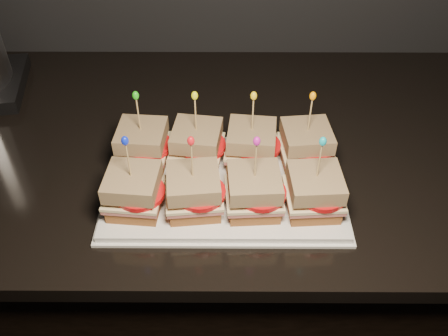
{
  "coord_description": "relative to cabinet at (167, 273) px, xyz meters",
  "views": [
    {
      "loc": [
        -0.32,
        0.82,
        1.6
      ],
      "look_at": [
        -0.32,
        1.49,
        0.98
      ],
      "focal_mm": 40.0,
      "sensor_mm": 36.0,
      "label": 1
    }
  ],
  "objects": [
    {
      "name": "sandwich_7_pick",
      "position": [
        0.31,
        -0.21,
        0.6
      ],
      "size": [
        0.0,
        0.0,
        0.09
      ],
      "primitive_type": "cylinder",
      "color": "tan",
      "rests_on": "sandwich_7_bread_top"
    },
    {
      "name": "sandwich_0_bread_top",
      "position": [
        0.0,
        -0.09,
        0.56
      ],
      "size": [
        0.1,
        0.1,
        0.03
      ],
      "primitive_type": "cube",
      "rotation": [
        0.0,
        0.0,
        -0.08
      ],
      "color": "#54300E",
      "rests_on": "sandwich_0_tomato"
    },
    {
      "name": "sandwich_4_frill",
      "position": [
        0.0,
        -0.21,
        0.65
      ],
      "size": [
        0.01,
        0.01,
        0.02
      ],
      "primitive_type": "ellipsoid",
      "color": "#0D22D8",
      "rests_on": "sandwich_4_pick"
    },
    {
      "name": "cabinet",
      "position": [
        0.0,
        0.0,
        0.0
      ],
      "size": [
        2.62,
        0.71,
        0.89
      ],
      "primitive_type": "cube",
      "color": "black",
      "rests_on": "ground"
    },
    {
      "name": "sandwich_2_cheese",
      "position": [
        0.21,
        -0.09,
        0.53
      ],
      "size": [
        0.11,
        0.1,
        0.01
      ],
      "primitive_type": "cube",
      "rotation": [
        0.0,
        0.0,
        -0.1
      ],
      "color": "beige",
      "rests_on": "sandwich_2_ham"
    },
    {
      "name": "sandwich_6_frill",
      "position": [
        0.21,
        -0.21,
        0.65
      ],
      "size": [
        0.01,
        0.01,
        0.02
      ],
      "primitive_type": "ellipsoid",
      "color": "#C31AA3",
      "rests_on": "sandwich_6_pick"
    },
    {
      "name": "sandwich_5_cheese",
      "position": [
        0.11,
        -0.21,
        0.53
      ],
      "size": [
        0.11,
        0.1,
        0.01
      ],
      "primitive_type": "cube",
      "rotation": [
        0.0,
        0.0,
        0.1
      ],
      "color": "beige",
      "rests_on": "sandwich_5_ham"
    },
    {
      "name": "sandwich_3_ham",
      "position": [
        0.31,
        -0.09,
        0.52
      ],
      "size": [
        0.1,
        0.1,
        0.01
      ],
      "primitive_type": "cube",
      "rotation": [
        0.0,
        0.0,
        0.1
      ],
      "color": "#B35B50",
      "rests_on": "sandwich_3_bread_bot"
    },
    {
      "name": "sandwich_0_frill",
      "position": [
        0.0,
        -0.09,
        0.65
      ],
      "size": [
        0.01,
        0.01,
        0.02
      ],
      "primitive_type": "ellipsoid",
      "color": "#1DBB12",
      "rests_on": "sandwich_0_pick"
    },
    {
      "name": "sandwich_6_bread_bot",
      "position": [
        0.21,
        -0.21,
        0.51
      ],
      "size": [
        0.09,
        0.09,
        0.02
      ],
      "primitive_type": "cube",
      "rotation": [
        0.0,
        0.0,
        0.06
      ],
      "color": "brown",
      "rests_on": "platter"
    },
    {
      "name": "sandwich_0_tomato",
      "position": [
        0.01,
        -0.09,
        0.54
      ],
      "size": [
        0.09,
        0.09,
        0.01
      ],
      "primitive_type": "cylinder",
      "color": "red",
      "rests_on": "sandwich_0_cheese"
    },
    {
      "name": "sandwich_3_pick",
      "position": [
        0.31,
        -0.09,
        0.6
      ],
      "size": [
        0.0,
        0.0,
        0.09
      ],
      "primitive_type": "cylinder",
      "color": "tan",
      "rests_on": "sandwich_3_bread_top"
    },
    {
      "name": "sandwich_4_bread_top",
      "position": [
        0.0,
        -0.21,
        0.56
      ],
      "size": [
        0.1,
        0.1,
        0.03
      ],
      "primitive_type": "cube",
      "rotation": [
        0.0,
        0.0,
        -0.09
      ],
      "color": "#54300E",
      "rests_on": "sandwich_4_tomato"
    },
    {
      "name": "platter_rim",
      "position": [
        0.16,
        -0.15,
        0.48
      ],
      "size": [
        0.45,
        0.28,
        0.01
      ],
      "primitive_type": "cube",
      "color": "white",
      "rests_on": "granite_slab"
    },
    {
      "name": "sandwich_1_pick",
      "position": [
        0.11,
        -0.09,
        0.6
      ],
      "size": [
        0.0,
        0.0,
        0.09
      ],
      "primitive_type": "cylinder",
      "color": "tan",
      "rests_on": "sandwich_1_bread_top"
    },
    {
      "name": "sandwich_7_frill",
      "position": [
        0.31,
        -0.21,
        0.65
      ],
      "size": [
        0.01,
        0.01,
        0.02
      ],
      "primitive_type": "ellipsoid",
      "color": "#12A6B2",
      "rests_on": "sandwich_7_pick"
    },
    {
      "name": "sandwich_1_cheese",
      "position": [
        0.11,
        -0.09,
        0.53
      ],
      "size": [
        0.11,
        0.11,
        0.01
      ],
      "primitive_type": "cube",
      "rotation": [
        0.0,
        0.0,
        -0.13
      ],
      "color": "beige",
      "rests_on": "sandwich_1_ham"
    },
    {
      "name": "sandwich_7_cheese",
      "position": [
        0.31,
        -0.21,
        0.53
      ],
      "size": [
        0.1,
        0.1,
        0.01
      ],
      "primitive_type": "cube",
      "rotation": [
        0.0,
        0.0,
        0.06
      ],
      "color": "beige",
      "rests_on": "sandwich_7_ham"
    },
    {
      "name": "sandwich_6_cheese",
      "position": [
        0.21,
        -0.21,
        0.53
      ],
      "size": [
        0.1,
        0.1,
        0.01
      ],
      "primitive_type": "cube",
      "rotation": [
        0.0,
        0.0,
        0.06
      ],
      "color": "beige",
      "rests_on": "sandwich_6_ham"
    },
    {
      "name": "sandwich_6_tomato",
      "position": [
        0.22,
        -0.22,
        0.54
      ],
      "size": [
        0.09,
        0.09,
        0.01
      ],
      "primitive_type": "cylinder",
      "color": "red",
      "rests_on": "sandwich_6_cheese"
    },
    {
      "name": "sandwich_4_bread_bot",
      "position": [
        0.0,
        -0.21,
        0.51
      ],
      "size": [
        0.09,
        0.09,
        0.02
      ],
      "primitive_type": "cube",
      "rotation": [
        0.0,
        0.0,
        -0.09
      ],
      "color": "brown",
      "rests_on": "platter"
    },
    {
      "name": "sandwich_7_ham",
      "position": [
        0.31,
        -0.21,
        0.52
      ],
      "size": [
        0.1,
        0.1,
        0.01
      ],
      "primitive_type": "cube",
      "rotation": [
        0.0,
        0.0,
        0.06
      ],
      "color": "#B35B50",
      "rests_on": "sandwich_7_bread_bot"
    },
    {
      "name": "sandwich_6_pick",
      "position": [
        0.21,
        -0.21,
        0.6
      ],
      "size": [
        0.0,
        0.0,
        0.09
      ],
      "primitive_type": "cylinder",
      "color": "tan",
      "rests_on": "sandwich_6_bread_top"
    },
    {
      "name": "sandwich_2_frill",
      "position": [
        0.21,
        -0.09,
        0.65
      ],
      "size": [
        0.01,
        0.01,
        0.02
      ],
      "primitive_type": "ellipsoid",
      "color": "yellow",
      "rests_on": "sandwich_2_pick"
    },
    {
      "name": "platter",
      "position": [
        0.16,
        -0.15,
        0.49
      ],
      "size": [
        0.43,
        0.27,
        0.02
      ],
      "primitive_type": "cube",
      "color": "white",
      "rests_on": "granite_slab"
    },
    {
      "name": "sandwich_1_frill",
      "position": [
        0.11,
        -0.09,
        0.65
      ],
      "size": [
        0.01,
        0.01,
        0.02
      ],
      "primitive_type": "ellipsoid",
      "color": "#E9F111",
      "rests_on": "sandwich_1_pick"
    },
    {
      "name": "sandwich_7_tomato",
      "position": [
        0.33,
        -0.22,
        0.54
      ],
      "size": [
        0.09,
        0.09,
        0.01
      ],
      "primitive_type": "cylinder",
      "color": "red",
      "rests_on": "sandwich_7_cheese"
    },
    {
      "name": "sandwich_7_bread_bot",
      "position": [
        0.31,
        -0.21,
        0.51
      ],
      "size": [
        0.09,
        0.09,
        0.02
      ],
      "primitive_type": "cube",
      "rotation": [
        0.0,
        0.0,
        0.06
      ],
      "color": "brown",
      "rests_on": "platter"
    },
    {
      "name": "sandwich_4_tomato",
      "position": [
        0.01,
        -0.22,
        0.54
      ],
      "size": [
        0.09,
        0.09,
        0.01
      ],
      "primitive_type": "cylinder",
      "color": "red",
      "rests_on": "sandwich_4_cheese"
    },
    {
      "name": "sandwich_5_pick",
      "position": [
        0.11,
        -0.21,
        0.6
      ],
      "size": [
        0.0,
        0.0,
        0.09
      ],
      "primitive_type": "cylinder",
      "color": "tan",
      "rests_on": "sandwich_5_bread_top"
    },
    {
      "name": "granite_slab",
      "position": [
        0.0,
        0.0,
        0.46
      ],
      "size": [
        2.66,
        0.75,
        0.03
      ],
      "primitive_type": "cube",
      "color": "black",
      "rests_on": "cabinet"
    },
    {
      "name": "sandwich_4_pick",
      "position": [
        0.0,
        -0.21,
        0.6
      ],
      "size": [
        0.0,
        0.0,
        0.09
      ],
      "primitive_type": "cylinder",
      "color": "tan",
      "rests_on": "sandwich_4_bread_top"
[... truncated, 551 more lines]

